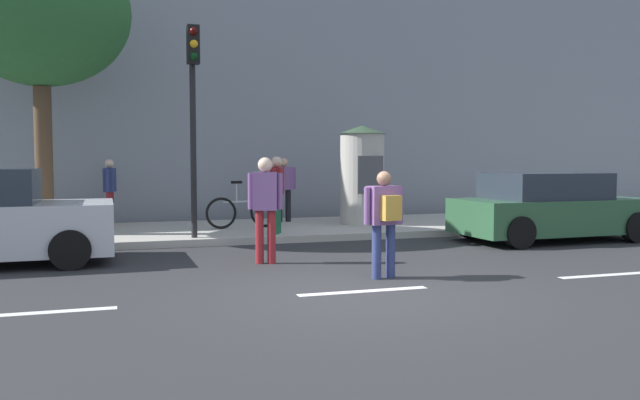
% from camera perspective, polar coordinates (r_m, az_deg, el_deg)
% --- Properties ---
extents(ground_plane, '(80.00, 80.00, 0.00)m').
position_cam_1_polar(ground_plane, '(8.62, 3.86, -8.04)').
color(ground_plane, '#2B2B2D').
extents(sidewalk_curb, '(36.00, 4.00, 0.15)m').
position_cam_1_polar(sidewalk_curb, '(15.27, -5.82, -2.65)').
color(sidewalk_curb, '#B2ADA3').
rests_on(sidewalk_curb, ground_plane).
extents(lane_markings, '(25.80, 0.16, 0.01)m').
position_cam_1_polar(lane_markings, '(8.62, 3.86, -8.02)').
color(lane_markings, silver).
rests_on(lane_markings, ground_plane).
extents(building_backdrop, '(36.00, 5.00, 8.40)m').
position_cam_1_polar(building_backdrop, '(20.24, -8.85, 10.57)').
color(building_backdrop, gray).
rests_on(building_backdrop, ground_plane).
extents(traffic_light, '(0.24, 0.45, 4.21)m').
position_cam_1_polar(traffic_light, '(13.24, -11.10, 8.97)').
color(traffic_light, black).
rests_on(traffic_light, sidewalk_curb).
extents(poster_column, '(1.18, 1.18, 2.41)m').
position_cam_1_polar(poster_column, '(15.93, 3.73, 2.30)').
color(poster_column, '#B2ADA3').
rests_on(poster_column, sidewalk_curb).
extents(street_tree, '(3.66, 3.66, 6.22)m').
position_cam_1_polar(street_tree, '(15.07, -23.46, 14.97)').
color(street_tree, '#4C3826').
rests_on(street_tree, sidewalk_curb).
extents(pedestrian_with_bag, '(0.66, 0.44, 1.57)m').
position_cam_1_polar(pedestrian_with_bag, '(9.43, 5.72, -1.28)').
color(pedestrian_with_bag, navy).
rests_on(pedestrian_with_bag, ground_plane).
extents(pedestrian_in_dark_shirt, '(0.55, 0.36, 1.77)m').
position_cam_1_polar(pedestrian_in_dark_shirt, '(10.77, -4.84, -0.13)').
color(pedestrian_in_dark_shirt, maroon).
rests_on(pedestrian_in_dark_shirt, ground_plane).
extents(pedestrian_in_red_top, '(0.31, 0.62, 1.59)m').
position_cam_1_polar(pedestrian_in_red_top, '(16.39, -18.04, 1.15)').
color(pedestrian_in_red_top, maroon).
rests_on(pedestrian_in_red_top, sidewalk_curb).
extents(pedestrian_in_light_jacket, '(0.64, 0.29, 1.61)m').
position_cam_1_polar(pedestrian_in_light_jacket, '(16.39, -3.20, 1.37)').
color(pedestrian_in_light_jacket, black).
rests_on(pedestrian_in_light_jacket, sidewalk_curb).
extents(pedestrian_near_pole, '(0.50, 0.61, 1.64)m').
position_cam_1_polar(pedestrian_near_pole, '(13.80, -3.91, 1.11)').
color(pedestrian_near_pole, '#1E5938').
rests_on(pedestrian_near_pole, sidewalk_curb).
extents(bicycle_leaning, '(1.77, 0.21, 1.09)m').
position_cam_1_polar(bicycle_leaning, '(15.02, -6.77, -0.98)').
color(bicycle_leaning, black).
rests_on(bicycle_leaning, sidewalk_curb).
extents(parked_car_silver, '(4.15, 2.01, 1.45)m').
position_cam_1_polar(parked_car_silver, '(14.60, 19.59, -0.67)').
color(parked_car_silver, '#2D5938').
rests_on(parked_car_silver, ground_plane).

